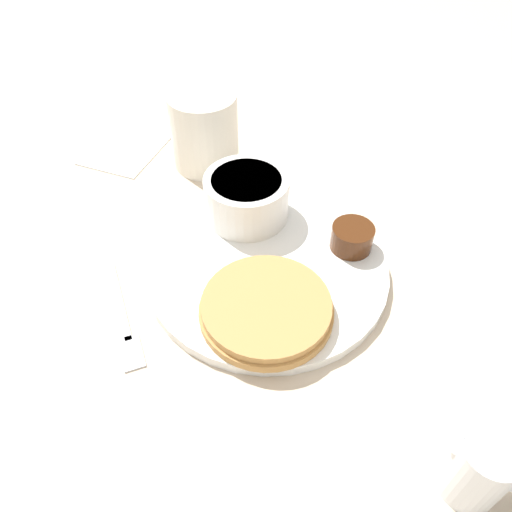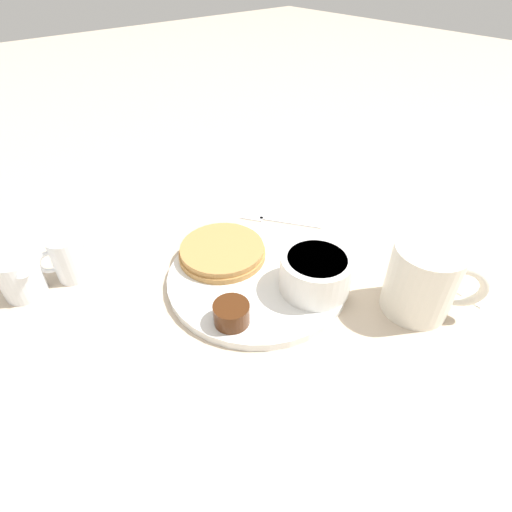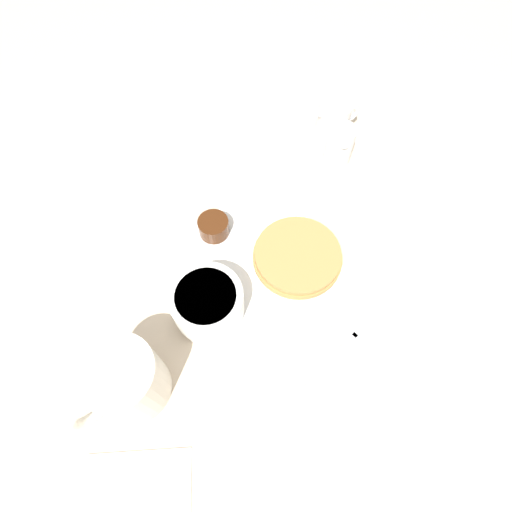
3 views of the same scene
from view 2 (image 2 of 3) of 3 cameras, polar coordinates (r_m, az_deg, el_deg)
name	(u,v)px [view 2 (image 2 of 3)]	position (r m, az deg, el deg)	size (l,w,h in m)	color
ground_plane	(257,280)	(0.58, 0.19, -3.43)	(4.00, 4.00, 0.00)	#C6B299
plate	(257,277)	(0.58, 0.19, -2.99)	(0.26, 0.26, 0.01)	white
pancake_stack	(222,251)	(0.60, -4.84, 0.68)	(0.13, 0.13, 0.02)	#B78447
bowl	(316,272)	(0.54, 8.52, -2.26)	(0.10, 0.10, 0.05)	white
syrup_cup	(231,313)	(0.50, -3.52, -8.20)	(0.05, 0.05, 0.03)	#47230F
butter_ramekin	(322,288)	(0.53, 9.39, -4.59)	(0.04, 0.04, 0.04)	white
coffee_mug	(424,280)	(0.55, 22.87, -3.17)	(0.11, 0.09, 0.10)	silver
creamer_pitcher_near	(68,258)	(0.62, -25.28, -0.23)	(0.04, 0.07, 0.07)	white
creamer_pitcher_far	(19,276)	(0.63, -30.73, -2.42)	(0.08, 0.05, 0.06)	white
fork	(271,219)	(0.70, 2.15, 5.30)	(0.12, 0.09, 0.00)	silver
napkin	(461,270)	(0.67, 27.29, -1.84)	(0.13, 0.11, 0.00)	white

